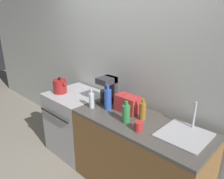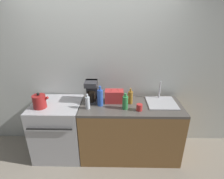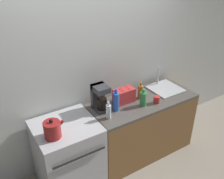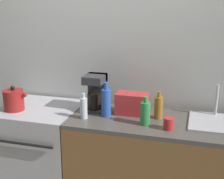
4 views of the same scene
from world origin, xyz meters
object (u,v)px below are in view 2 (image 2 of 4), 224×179
(bottle_amber, at_px, (130,97))
(bottle_clear, at_px, (88,103))
(coffee_maker, at_px, (91,90))
(kettle, at_px, (40,101))
(bottle_green, at_px, (125,102))
(cup_red, at_px, (139,107))
(toaster, at_px, (114,96))
(stove, at_px, (59,128))
(bottle_blue, at_px, (100,98))

(bottle_amber, bearing_deg, bottle_clear, -164.09)
(coffee_maker, bearing_deg, kettle, -162.27)
(bottle_green, xyz_separation_m, cup_red, (0.19, -0.04, -0.05))
(bottle_amber, distance_m, cup_red, 0.24)
(toaster, bearing_deg, bottle_amber, -9.41)
(bottle_amber, bearing_deg, stove, -178.24)
(toaster, bearing_deg, kettle, -169.70)
(toaster, xyz_separation_m, coffee_maker, (-0.34, 0.04, 0.08))
(coffee_maker, height_order, bottle_amber, coffee_maker)
(stove, height_order, bottle_amber, bottle_amber)
(kettle, bearing_deg, bottle_green, -0.70)
(stove, distance_m, kettle, 0.57)
(bottle_blue, bearing_deg, bottle_green, -14.84)
(bottle_blue, relative_size, cup_red, 3.17)
(kettle, distance_m, bottle_amber, 1.29)
(kettle, height_order, coffee_maker, coffee_maker)
(cup_red, bearing_deg, kettle, 177.60)
(bottle_amber, bearing_deg, toaster, 170.59)
(bottle_blue, relative_size, bottle_green, 1.28)
(bottle_amber, height_order, bottle_green, bottle_amber)
(toaster, distance_m, cup_red, 0.43)
(bottle_green, relative_size, cup_red, 2.48)
(cup_red, bearing_deg, bottle_clear, 177.02)
(kettle, distance_m, bottle_blue, 0.85)
(bottle_amber, bearing_deg, kettle, -173.30)
(toaster, xyz_separation_m, cup_red, (0.35, -0.25, -0.05))
(stove, distance_m, bottle_green, 1.15)
(bottle_amber, bearing_deg, coffee_maker, 172.65)
(kettle, bearing_deg, coffee_maker, 17.73)
(bottle_clear, xyz_separation_m, cup_red, (0.71, -0.04, -0.05))
(bottle_green, bearing_deg, kettle, 179.30)
(coffee_maker, xyz_separation_m, cup_red, (0.69, -0.28, -0.12))
(bottle_clear, height_order, bottle_amber, bottle_amber)
(stove, relative_size, bottle_blue, 2.97)
(bottle_green, bearing_deg, bottle_clear, -179.27)
(bottle_amber, distance_m, bottle_green, 0.19)
(stove, distance_m, bottle_amber, 1.22)
(coffee_maker, distance_m, cup_red, 0.75)
(bottle_clear, height_order, cup_red, bottle_clear)
(kettle, xyz_separation_m, bottle_blue, (0.85, 0.08, 0.03))
(bottle_clear, height_order, bottle_blue, bottle_blue)
(cup_red, bearing_deg, toaster, 144.38)
(kettle, bearing_deg, toaster, 10.30)
(toaster, height_order, coffee_maker, coffee_maker)
(bottle_blue, bearing_deg, stove, 176.74)
(coffee_maker, xyz_separation_m, bottle_amber, (0.58, -0.07, -0.07))
(bottle_clear, xyz_separation_m, bottle_green, (0.52, 0.01, 0.00))
(kettle, distance_m, cup_red, 1.39)
(kettle, height_order, cup_red, kettle)
(bottle_clear, xyz_separation_m, bottle_amber, (0.60, 0.17, 0.00))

